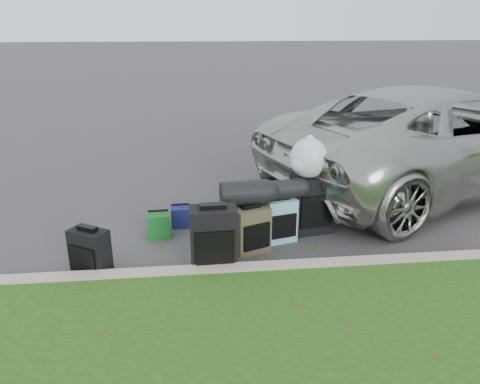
{
  "coord_description": "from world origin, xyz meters",
  "views": [
    {
      "loc": [
        -0.71,
        -5.38,
        2.62
      ],
      "look_at": [
        -0.1,
        0.2,
        0.55
      ],
      "focal_mm": 35.0,
      "sensor_mm": 36.0,
      "label": 1
    }
  ],
  "objects": [
    {
      "name": "trash_bag",
      "position": [
        0.75,
        0.08,
        1.01
      ],
      "size": [
        0.48,
        0.48,
        0.48
      ],
      "primitive_type": "sphere",
      "color": "silver",
      "rests_on": "suitcase_large_black_right"
    },
    {
      "name": "curb",
      "position": [
        0.0,
        -1.0,
        0.07
      ],
      "size": [
        120.0,
        0.18,
        0.15
      ],
      "primitive_type": "cube",
      "color": "#9E937F",
      "rests_on": "ground"
    },
    {
      "name": "suitcase_large_black_left",
      "position": [
        -0.49,
        -0.76,
        0.37
      ],
      "size": [
        0.51,
        0.32,
        0.73
      ],
      "primitive_type": "cube",
      "rotation": [
        0.0,
        0.0,
        0.02
      ],
      "color": "black",
      "rests_on": "ground"
    },
    {
      "name": "suitcase_olive",
      "position": [
        -0.03,
        -0.39,
        0.28
      ],
      "size": [
        0.48,
        0.39,
        0.57
      ],
      "primitive_type": "cube",
      "rotation": [
        0.0,
        0.0,
        0.38
      ],
      "color": "#363222",
      "rests_on": "ground"
    },
    {
      "name": "suv",
      "position": [
        3.3,
        1.67,
        0.82
      ],
      "size": [
        6.5,
        4.77,
        1.64
      ],
      "primitive_type": "imported",
      "rotation": [
        0.0,
        0.0,
        1.96
      ],
      "color": "#B7B7B2",
      "rests_on": "ground"
    },
    {
      "name": "duffel_right",
      "position": [
        0.43,
        -0.09,
        0.67
      ],
      "size": [
        0.46,
        0.31,
        0.24
      ],
      "primitive_type": "cylinder",
      "rotation": [
        0.0,
        1.57,
        0.17
      ],
      "color": "black",
      "rests_on": "suitcase_teal"
    },
    {
      "name": "suitcase_large_black_right",
      "position": [
        0.82,
        0.1,
        0.38
      ],
      "size": [
        0.56,
        0.39,
        0.77
      ],
      "primitive_type": "cube",
      "rotation": [
        0.0,
        0.0,
        0.17
      ],
      "color": "black",
      "rests_on": "ground"
    },
    {
      "name": "ground",
      "position": [
        0.0,
        0.0,
        0.0
      ],
      "size": [
        120.0,
        120.0,
        0.0
      ],
      "primitive_type": "plane",
      "color": "#383535",
      "rests_on": "ground"
    },
    {
      "name": "suitcase_teal",
      "position": [
        0.37,
        -0.13,
        0.28
      ],
      "size": [
        0.43,
        0.32,
        0.55
      ],
      "primitive_type": "cube",
      "rotation": [
        0.0,
        0.0,
        0.24
      ],
      "color": "#588FA4",
      "rests_on": "ground"
    },
    {
      "name": "tote_navy",
      "position": [
        -0.88,
        0.45,
        0.14
      ],
      "size": [
        0.26,
        0.21,
        0.27
      ],
      "primitive_type": "cube",
      "rotation": [
        0.0,
        0.0,
        0.04
      ],
      "color": "navy",
      "rests_on": "ground"
    },
    {
      "name": "suitcase_small_black",
      "position": [
        -1.83,
        -0.72,
        0.26
      ],
      "size": [
        0.47,
        0.41,
        0.52
      ],
      "primitive_type": "cube",
      "rotation": [
        0.0,
        0.0,
        -0.54
      ],
      "color": "black",
      "rests_on": "ground"
    },
    {
      "name": "tote_green",
      "position": [
        -1.15,
        0.14,
        0.16
      ],
      "size": [
        0.29,
        0.24,
        0.32
      ],
      "primitive_type": "cube",
      "rotation": [
        0.0,
        0.0,
        0.04
      ],
      "color": "#186E25",
      "rests_on": "ground"
    },
    {
      "name": "duffel_left",
      "position": [
        -0.1,
        -0.3,
        0.72
      ],
      "size": [
        0.58,
        0.34,
        0.3
      ],
      "primitive_type": "cylinder",
      "rotation": [
        0.0,
        1.57,
        0.08
      ],
      "color": "black",
      "rests_on": "suitcase_olive"
    }
  ]
}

